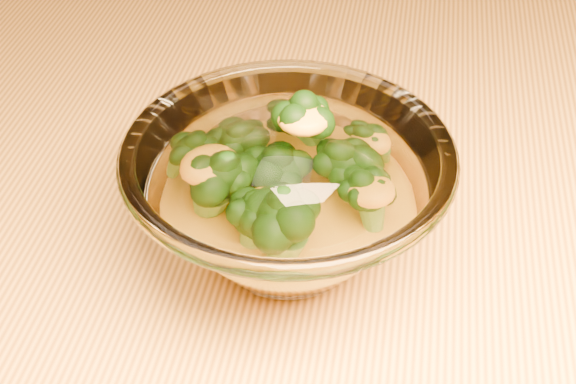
{
  "coord_description": "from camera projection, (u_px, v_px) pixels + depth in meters",
  "views": [
    {
      "loc": [
        -0.01,
        -0.4,
        1.13
      ],
      "look_at": [
        -0.08,
        -0.02,
        0.8
      ],
      "focal_mm": 50.0,
      "sensor_mm": 36.0,
      "label": 1
    }
  ],
  "objects": [
    {
      "name": "glass_bowl",
      "position": [
        288.0,
        197.0,
        0.51
      ],
      "size": [
        0.21,
        0.21,
        0.09
      ],
      "color": "white",
      "rests_on": "table"
    },
    {
      "name": "cheese_sauce",
      "position": [
        288.0,
        220.0,
        0.52
      ],
      "size": [
        0.12,
        0.12,
        0.03
      ],
      "primitive_type": "ellipsoid",
      "color": "orange",
      "rests_on": "glass_bowl"
    },
    {
      "name": "table",
      "position": [
        391.0,
        334.0,
        0.61
      ],
      "size": [
        1.2,
        0.8,
        0.75
      ],
      "color": "gold",
      "rests_on": "ground"
    },
    {
      "name": "broccoli_heap",
      "position": [
        283.0,
        176.0,
        0.51
      ],
      "size": [
        0.14,
        0.14,
        0.08
      ],
      "color": "black",
      "rests_on": "cheese_sauce"
    }
  ]
}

